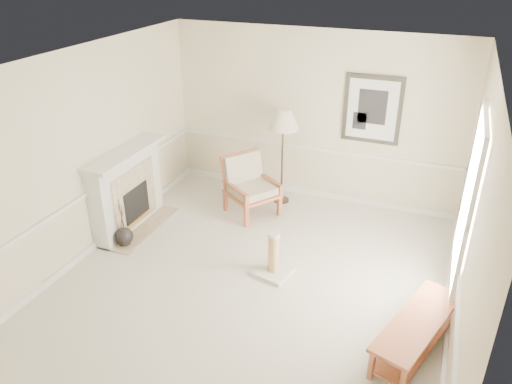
% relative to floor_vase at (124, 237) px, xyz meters
% --- Properties ---
extents(ground, '(5.50, 5.50, 0.00)m').
position_rel_floor_vase_xyz_m(ground, '(2.11, -0.08, -0.15)').
color(ground, silver).
rests_on(ground, ground).
extents(room, '(5.04, 5.54, 2.92)m').
position_rel_floor_vase_xyz_m(room, '(2.25, 0.00, 1.72)').
color(room, beige).
rests_on(room, ground).
extents(fireplace, '(0.64, 1.64, 1.31)m').
position_rel_floor_vase_xyz_m(fireplace, '(-0.24, 0.52, 0.50)').
color(fireplace, white).
rests_on(fireplace, ground).
extents(floor_vase, '(0.27, 0.27, 0.80)m').
position_rel_floor_vase_xyz_m(floor_vase, '(0.00, 0.00, 0.00)').
color(floor_vase, black).
rests_on(floor_vase, ground).
extents(armchair, '(1.06, 1.05, 0.98)m').
position_rel_floor_vase_xyz_m(armchair, '(1.31, 1.70, 0.38)').
color(armchair, '#A35534').
rests_on(armchair, ground).
extents(floor_lamp, '(0.67, 0.67, 1.67)m').
position_rel_floor_vase_xyz_m(floor_lamp, '(1.71, 2.24, 1.31)').
color(floor_lamp, black).
rests_on(floor_lamp, ground).
extents(bench, '(0.89, 1.56, 0.43)m').
position_rel_floor_vase_xyz_m(bench, '(4.26, -0.61, 0.14)').
color(bench, '#A35534').
rests_on(bench, ground).
extents(scratching_post, '(0.54, 0.54, 0.65)m').
position_rel_floor_vase_xyz_m(scratching_post, '(2.31, 0.15, 0.06)').
color(scratching_post, white).
rests_on(scratching_post, ground).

